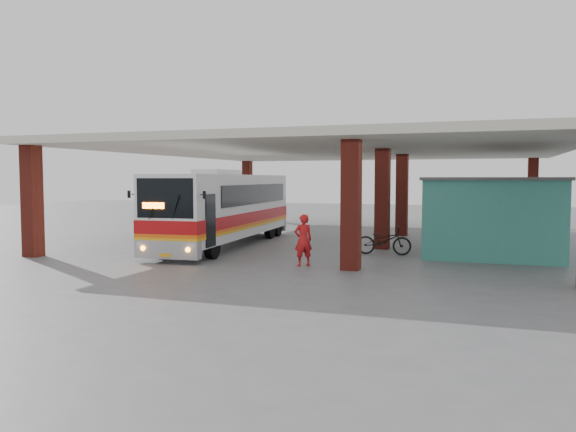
{
  "coord_description": "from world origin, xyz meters",
  "views": [
    {
      "loc": [
        7.23,
        -21.32,
        3.06
      ],
      "look_at": [
        -0.3,
        0.0,
        1.55
      ],
      "focal_mm": 35.0,
      "sensor_mm": 36.0,
      "label": 1
    }
  ],
  "objects_px": {
    "pedestrian": "(303,240)",
    "red_chair": "(434,235)",
    "motorcycle": "(384,240)",
    "coach_bus": "(226,208)"
  },
  "relations": [
    {
      "from": "pedestrian",
      "to": "red_chair",
      "type": "xyz_separation_m",
      "value": [
        3.72,
        8.62,
        -0.53
      ]
    },
    {
      "from": "pedestrian",
      "to": "red_chair",
      "type": "bearing_deg",
      "value": -151.36
    },
    {
      "from": "motorcycle",
      "to": "pedestrian",
      "type": "relative_size",
      "value": 1.2
    },
    {
      "from": "motorcycle",
      "to": "red_chair",
      "type": "relative_size",
      "value": 2.64
    },
    {
      "from": "coach_bus",
      "to": "red_chair",
      "type": "bearing_deg",
      "value": 20.96
    },
    {
      "from": "motorcycle",
      "to": "pedestrian",
      "type": "height_order",
      "value": "pedestrian"
    },
    {
      "from": "motorcycle",
      "to": "coach_bus",
      "type": "bearing_deg",
      "value": 81.17
    },
    {
      "from": "coach_bus",
      "to": "red_chair",
      "type": "height_order",
      "value": "coach_bus"
    },
    {
      "from": "red_chair",
      "to": "motorcycle",
      "type": "bearing_deg",
      "value": -120.67
    },
    {
      "from": "pedestrian",
      "to": "red_chair",
      "type": "height_order",
      "value": "pedestrian"
    }
  ]
}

